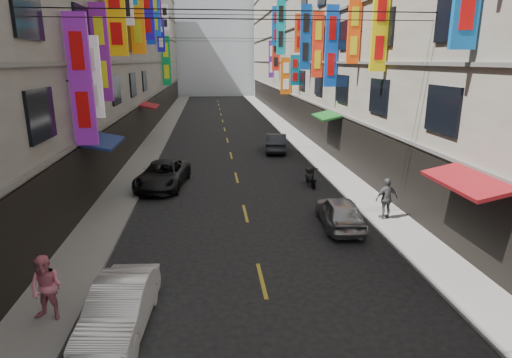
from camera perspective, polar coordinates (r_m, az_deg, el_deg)
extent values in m
cube|color=slate|center=(36.60, -13.31, 4.95)|extent=(2.00, 90.00, 0.12)
cube|color=slate|center=(37.07, 5.50, 5.43)|extent=(2.00, 90.00, 0.12)
cube|color=gray|center=(37.37, -23.95, 18.86)|extent=(10.00, 90.00, 19.00)
cube|color=black|center=(36.50, -14.94, 7.11)|extent=(0.12, 85.50, 3.00)
cube|color=#66635E|center=(36.30, -15.11, 9.77)|extent=(0.16, 90.00, 0.14)
cube|color=#66635E|center=(36.15, -15.48, 14.81)|extent=(0.16, 90.00, 0.14)
cube|color=#66635E|center=(36.28, -15.86, 19.86)|extent=(0.16, 90.00, 0.14)
cube|color=#A8A08D|center=(38.30, 15.26, 19.49)|extent=(10.00, 90.00, 19.00)
cube|color=black|center=(37.05, 7.01, 7.64)|extent=(0.12, 85.50, 3.00)
cube|color=#66635E|center=(36.86, 7.08, 10.26)|extent=(0.16, 90.00, 0.14)
cube|color=#66635E|center=(36.71, 7.25, 15.23)|extent=(0.16, 90.00, 0.14)
cube|color=#66635E|center=(36.83, 7.43, 20.21)|extent=(0.16, 90.00, 0.14)
cube|color=silver|center=(85.86, -5.53, 18.47)|extent=(18.00, 8.00, 22.00)
cube|color=purple|center=(18.61, -22.32, 12.02)|extent=(0.88, 0.18, 5.13)
cylinder|color=black|center=(18.62, -22.47, 12.00)|extent=(0.98, 0.08, 0.08)
cube|color=white|center=(20.44, -21.02, 12.51)|extent=(0.80, 0.18, 3.50)
cylinder|color=black|center=(20.46, -21.16, 12.50)|extent=(0.90, 0.08, 0.08)
cube|color=#DCC50B|center=(21.75, 16.18, 18.68)|extent=(0.76, 0.18, 3.84)
cylinder|color=black|center=(21.77, 16.31, 18.67)|extent=(0.86, 0.08, 0.08)
cube|color=#6D167B|center=(22.54, -19.93, 15.52)|extent=(0.78, 0.18, 4.54)
cylinder|color=black|center=(22.55, -20.06, 15.51)|extent=(0.88, 0.08, 0.08)
cube|color=#F44A0D|center=(25.32, 12.92, 18.66)|extent=(0.69, 0.18, 3.45)
cylinder|color=black|center=(25.34, 13.03, 18.65)|extent=(0.79, 0.08, 0.08)
cube|color=#D6960B|center=(25.87, -18.24, 19.95)|extent=(1.09, 0.18, 4.18)
cylinder|color=black|center=(25.88, -18.35, 19.94)|extent=(1.19, 0.08, 0.08)
cube|color=blue|center=(29.21, 10.01, 17.00)|extent=(0.82, 0.18, 5.07)
cylinder|color=black|center=(29.23, 10.11, 16.99)|extent=(0.92, 0.08, 0.08)
cube|color=red|center=(32.70, 8.23, 17.24)|extent=(0.80, 0.18, 4.54)
cylinder|color=black|center=(32.71, 8.32, 17.24)|extent=(0.90, 0.08, 0.08)
cube|color=orange|center=(33.77, -15.61, 20.42)|extent=(1.00, 0.18, 5.50)
cylinder|color=black|center=(33.78, -15.70, 20.42)|extent=(1.10, 0.08, 0.08)
cube|color=#0D429B|center=(36.53, 6.64, 18.24)|extent=(0.87, 0.18, 5.04)
cylinder|color=black|center=(36.54, 6.72, 18.24)|extent=(0.97, 0.08, 0.08)
cube|color=#1A0EAC|center=(38.35, -14.42, 20.62)|extent=(1.16, 0.18, 4.17)
cylinder|color=black|center=(38.36, -14.50, 20.61)|extent=(1.26, 0.08, 0.08)
cube|color=#DF4315|center=(39.04, 5.82, 18.77)|extent=(0.85, 0.18, 3.19)
cylinder|color=black|center=(39.05, 5.90, 18.77)|extent=(0.95, 0.08, 0.08)
cube|color=#0A6C83|center=(40.67, 5.20, 14.25)|extent=(0.82, 0.18, 2.70)
cylinder|color=black|center=(40.68, 5.27, 14.24)|extent=(0.92, 0.08, 0.08)
cube|color=#0F38B7|center=(41.99, -13.89, 19.18)|extent=(0.81, 0.18, 3.17)
cylinder|color=black|center=(41.99, -13.96, 19.18)|extent=(0.91, 0.08, 0.08)
cube|color=blue|center=(44.56, -13.40, 20.52)|extent=(1.05, 0.18, 3.86)
cylinder|color=black|center=(44.56, -13.47, 20.52)|extent=(1.15, 0.08, 0.08)
cube|color=#C9520B|center=(44.50, 4.01, 13.53)|extent=(1.07, 0.18, 3.62)
cylinder|color=black|center=(44.51, 4.08, 13.53)|extent=(1.17, 0.08, 0.08)
cube|color=#511781|center=(45.89, -13.30, 22.16)|extent=(1.09, 0.18, 4.76)
cylinder|color=black|center=(45.90, -13.37, 22.15)|extent=(1.19, 0.08, 0.08)
cube|color=#0C8996|center=(48.77, 3.32, 19.63)|extent=(0.89, 0.18, 5.80)
cylinder|color=black|center=(48.77, 3.38, 19.63)|extent=(0.99, 0.08, 0.08)
cube|color=#170D9F|center=(50.49, -12.58, 18.25)|extent=(0.81, 0.18, 3.58)
cylinder|color=black|center=(50.50, -12.64, 18.24)|extent=(0.91, 0.08, 0.08)
cube|color=#0F56B7|center=(50.81, 2.79, 19.68)|extent=(1.09, 0.18, 4.19)
cylinder|color=black|center=(50.82, 2.85, 19.68)|extent=(1.19, 0.08, 0.08)
cube|color=red|center=(52.02, 2.65, 16.22)|extent=(0.84, 0.18, 3.61)
cylinder|color=black|center=(52.03, 2.71, 16.22)|extent=(0.94, 0.08, 0.08)
cube|color=#0A7838|center=(53.85, -11.89, 15.15)|extent=(1.04, 0.18, 5.69)
cylinder|color=black|center=(53.85, -11.94, 15.14)|extent=(1.14, 0.08, 0.08)
cube|color=white|center=(56.52, -12.05, 20.32)|extent=(0.87, 0.18, 3.01)
cylinder|color=black|center=(56.52, -12.10, 20.32)|extent=(0.97, 0.08, 0.08)
cube|color=#52198C|center=(56.45, 2.03, 15.67)|extent=(0.64, 0.18, 4.54)
cylinder|color=black|center=(56.45, 2.09, 15.67)|extent=(0.74, 0.08, 0.08)
cube|color=maroon|center=(14.50, 26.37, -0.18)|extent=(1.39, 3.20, 0.41)
cube|color=navy|center=(20.62, -19.78, 4.79)|extent=(1.39, 3.20, 0.41)
cube|color=#16551C|center=(29.01, 9.43, 8.36)|extent=(1.39, 3.20, 0.41)
cube|color=maroon|center=(36.23, -14.07, 9.51)|extent=(1.39, 3.20, 0.41)
cylinder|color=black|center=(15.89, -0.99, 21.60)|extent=(14.00, 0.04, 0.04)
cylinder|color=black|center=(29.91, -3.65, 21.03)|extent=(14.00, 0.04, 0.04)
cylinder|color=black|center=(43.81, -4.54, 18.22)|extent=(14.00, 0.04, 0.04)
cube|color=gold|center=(13.50, 0.77, -13.33)|extent=(0.12, 2.20, 0.01)
cube|color=gold|center=(18.95, -1.44, -4.58)|extent=(0.12, 2.20, 0.01)
cube|color=gold|center=(24.65, -2.61, 0.20)|extent=(0.12, 2.20, 0.01)
cube|color=gold|center=(30.47, -3.35, 3.17)|extent=(0.12, 2.20, 0.01)
cube|color=gold|center=(36.35, -3.84, 5.18)|extent=(0.12, 2.20, 0.01)
cube|color=gold|center=(42.26, -4.20, 6.63)|extent=(0.12, 2.20, 0.01)
cube|color=gold|center=(48.20, -4.48, 7.73)|extent=(0.12, 2.20, 0.01)
cube|color=gold|center=(54.15, -4.69, 8.58)|extent=(0.12, 2.20, 0.01)
cube|color=gold|center=(60.10, -4.87, 9.27)|extent=(0.12, 2.20, 0.01)
cube|color=gold|center=(66.07, -5.01, 9.83)|extent=(0.12, 2.20, 0.01)
cube|color=gold|center=(72.04, -5.13, 10.30)|extent=(0.12, 2.20, 0.01)
cylinder|color=black|center=(22.65, 7.64, -0.68)|extent=(0.12, 0.50, 0.50)
cylinder|color=black|center=(23.86, 6.93, 0.19)|extent=(0.12, 0.50, 0.50)
cube|color=black|center=(23.21, 7.29, 0.12)|extent=(0.31, 1.30, 0.18)
cube|color=black|center=(23.36, 7.18, 1.11)|extent=(0.32, 0.55, 0.22)
cylinder|color=black|center=(22.62, 7.62, 0.48)|extent=(0.08, 0.35, 0.88)
cylinder|color=black|center=(22.53, 7.65, 1.34)|extent=(0.50, 0.06, 0.06)
imported|color=white|center=(11.53, -17.74, -16.06)|extent=(1.61, 3.88, 1.25)
imported|color=black|center=(23.16, -12.32, 0.55)|extent=(2.89, 5.11, 1.35)
imported|color=#A6A5AA|center=(17.61, 11.11, -4.33)|extent=(1.71, 3.76, 1.25)
imported|color=#2A2B32|center=(31.66, 2.72, 4.88)|extent=(2.05, 4.27, 1.35)
imported|color=pink|center=(12.30, -26.17, -12.94)|extent=(0.96, 0.77, 1.73)
imported|color=#555457|center=(18.57, 17.02, -2.52)|extent=(1.11, 0.76, 1.73)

